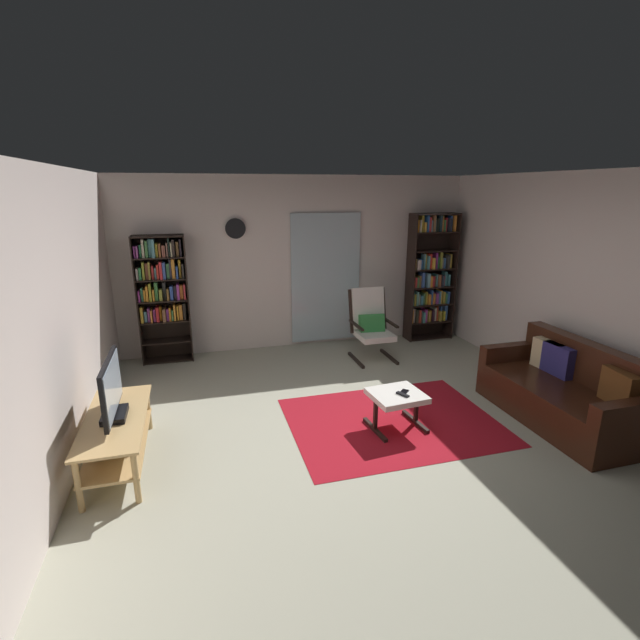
{
  "coord_description": "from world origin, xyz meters",
  "views": [
    {
      "loc": [
        -1.56,
        -3.93,
        2.4
      ],
      "look_at": [
        -0.18,
        1.01,
        0.93
      ],
      "focal_mm": 25.75,
      "sensor_mm": 36.0,
      "label": 1
    }
  ],
  "objects_px": {
    "leather_sofa": "(565,393)",
    "wall_clock": "(235,228)",
    "bookshelf_near_sofa": "(430,276)",
    "tv_remote": "(403,394)",
    "bookshelf_near_tv": "(162,289)",
    "ottoman": "(397,399)",
    "lounge_armchair": "(371,322)",
    "cell_phone": "(404,392)",
    "television": "(112,391)",
    "tv_stand": "(117,434)"
  },
  "relations": [
    {
      "from": "tv_stand",
      "to": "leather_sofa",
      "type": "relative_size",
      "value": 0.75
    },
    {
      "from": "leather_sofa",
      "to": "cell_phone",
      "type": "bearing_deg",
      "value": 169.77
    },
    {
      "from": "cell_phone",
      "to": "tv_stand",
      "type": "bearing_deg",
      "value": -136.72
    },
    {
      "from": "tv_remote",
      "to": "wall_clock",
      "type": "height_order",
      "value": "wall_clock"
    },
    {
      "from": "bookshelf_near_tv",
      "to": "tv_remote",
      "type": "distance_m",
      "value": 3.7
    },
    {
      "from": "lounge_armchair",
      "to": "cell_phone",
      "type": "xyz_separation_m",
      "value": [
        -0.44,
        -2.02,
        -0.14
      ]
    },
    {
      "from": "lounge_armchair",
      "to": "wall_clock",
      "type": "height_order",
      "value": "wall_clock"
    },
    {
      "from": "bookshelf_near_sofa",
      "to": "cell_phone",
      "type": "relative_size",
      "value": 14.53
    },
    {
      "from": "bookshelf_near_tv",
      "to": "cell_phone",
      "type": "distance_m",
      "value": 3.69
    },
    {
      "from": "tv_stand",
      "to": "leather_sofa",
      "type": "distance_m",
      "value": 4.49
    },
    {
      "from": "television",
      "to": "bookshelf_near_tv",
      "type": "bearing_deg",
      "value": 83.03
    },
    {
      "from": "bookshelf_near_sofa",
      "to": "wall_clock",
      "type": "distance_m",
      "value": 3.16
    },
    {
      "from": "bookshelf_near_sofa",
      "to": "ottoman",
      "type": "xyz_separation_m",
      "value": [
        -1.76,
        -2.64,
        -0.72
      ]
    },
    {
      "from": "leather_sofa",
      "to": "lounge_armchair",
      "type": "xyz_separation_m",
      "value": [
        -1.29,
        2.34,
        0.22
      ]
    },
    {
      "from": "lounge_armchair",
      "to": "bookshelf_near_sofa",
      "type": "bearing_deg",
      "value": 26.54
    },
    {
      "from": "cell_phone",
      "to": "wall_clock",
      "type": "xyz_separation_m",
      "value": [
        -1.36,
        2.84,
        1.46
      ]
    },
    {
      "from": "television",
      "to": "bookshelf_near_sofa",
      "type": "distance_m",
      "value": 5.14
    },
    {
      "from": "cell_phone",
      "to": "wall_clock",
      "type": "distance_m",
      "value": 3.47
    },
    {
      "from": "leather_sofa",
      "to": "wall_clock",
      "type": "height_order",
      "value": "wall_clock"
    },
    {
      "from": "leather_sofa",
      "to": "wall_clock",
      "type": "relative_size",
      "value": 6.02
    },
    {
      "from": "tv_stand",
      "to": "television",
      "type": "bearing_deg",
      "value": 82.7
    },
    {
      "from": "bookshelf_near_sofa",
      "to": "tv_remote",
      "type": "relative_size",
      "value": 14.13
    },
    {
      "from": "television",
      "to": "cell_phone",
      "type": "bearing_deg",
      "value": -1.48
    },
    {
      "from": "lounge_armchair",
      "to": "bookshelf_near_tv",
      "type": "bearing_deg",
      "value": 166.5
    },
    {
      "from": "tv_remote",
      "to": "cell_phone",
      "type": "xyz_separation_m",
      "value": [
        0.04,
        0.05,
        -0.0
      ]
    },
    {
      "from": "bookshelf_near_sofa",
      "to": "tv_remote",
      "type": "height_order",
      "value": "bookshelf_near_sofa"
    },
    {
      "from": "television",
      "to": "tv_remote",
      "type": "bearing_deg",
      "value": -2.6
    },
    {
      "from": "tv_stand",
      "to": "television",
      "type": "distance_m",
      "value": 0.41
    },
    {
      "from": "tv_stand",
      "to": "bookshelf_near_sofa",
      "type": "distance_m",
      "value": 5.19
    },
    {
      "from": "tv_stand",
      "to": "bookshelf_near_sofa",
      "type": "relative_size",
      "value": 0.64
    },
    {
      "from": "bookshelf_near_sofa",
      "to": "lounge_armchair",
      "type": "bearing_deg",
      "value": -153.46
    },
    {
      "from": "lounge_armchair",
      "to": "wall_clock",
      "type": "bearing_deg",
      "value": 155.65
    },
    {
      "from": "television",
      "to": "wall_clock",
      "type": "bearing_deg",
      "value": 63.45
    },
    {
      "from": "leather_sofa",
      "to": "lounge_armchair",
      "type": "height_order",
      "value": "lounge_armchair"
    },
    {
      "from": "leather_sofa",
      "to": "lounge_armchair",
      "type": "distance_m",
      "value": 2.68
    },
    {
      "from": "bookshelf_near_tv",
      "to": "ottoman",
      "type": "distance_m",
      "value": 3.65
    },
    {
      "from": "television",
      "to": "ottoman",
      "type": "bearing_deg",
      "value": -1.33
    },
    {
      "from": "tv_remote",
      "to": "cell_phone",
      "type": "bearing_deg",
      "value": 27.44
    },
    {
      "from": "bookshelf_near_sofa",
      "to": "tv_remote",
      "type": "distance_m",
      "value": 3.27
    },
    {
      "from": "bookshelf_near_tv",
      "to": "leather_sofa",
      "type": "relative_size",
      "value": 1.03
    },
    {
      "from": "television",
      "to": "bookshelf_near_sofa",
      "type": "relative_size",
      "value": 0.4
    },
    {
      "from": "leather_sofa",
      "to": "ottoman",
      "type": "bearing_deg",
      "value": 169.89
    },
    {
      "from": "lounge_armchair",
      "to": "ottoman",
      "type": "relative_size",
      "value": 1.82
    },
    {
      "from": "television",
      "to": "wall_clock",
      "type": "xyz_separation_m",
      "value": [
        1.38,
        2.77,
        1.13
      ]
    },
    {
      "from": "tv_remote",
      "to": "bookshelf_near_tv",
      "type": "bearing_deg",
      "value": 103.99
    },
    {
      "from": "tv_stand",
      "to": "tv_remote",
      "type": "height_order",
      "value": "tv_stand"
    },
    {
      "from": "bookshelf_near_sofa",
      "to": "wall_clock",
      "type": "relative_size",
      "value": 7.01
    },
    {
      "from": "tv_stand",
      "to": "leather_sofa",
      "type": "bearing_deg",
      "value": -4.68
    },
    {
      "from": "television",
      "to": "cell_phone",
      "type": "relative_size",
      "value": 5.77
    },
    {
      "from": "bookshelf_near_tv",
      "to": "wall_clock",
      "type": "bearing_deg",
      "value": 6.89
    }
  ]
}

